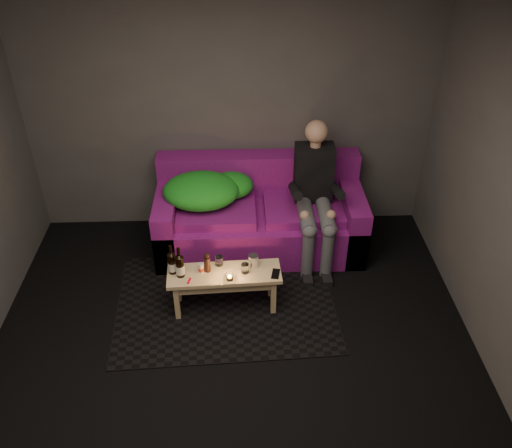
{
  "coord_description": "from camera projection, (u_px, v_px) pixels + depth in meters",
  "views": [
    {
      "loc": [
        0.07,
        -2.68,
        3.41
      ],
      "look_at": [
        0.23,
        1.47,
        0.48
      ],
      "focal_mm": 38.0,
      "sensor_mm": 36.0,
      "label": 1
    }
  ],
  "objects": [
    {
      "name": "steel_cup",
      "position": [
        253.0,
        261.0,
        4.67
      ],
      "size": [
        0.11,
        0.11,
        0.12
      ],
      "primitive_type": "cylinder",
      "rotation": [
        0.0,
        0.0,
        -0.35
      ],
      "color": "silver",
      "rests_on": "coffee_table"
    },
    {
      "name": "person",
      "position": [
        315.0,
        192.0,
        5.12
      ],
      "size": [
        0.37,
        0.84,
        1.35
      ],
      "color": "black",
      "rests_on": "sofa"
    },
    {
      "name": "rug",
      "position": [
        226.0,
        302.0,
        4.9
      ],
      "size": [
        2.01,
        1.51,
        0.01
      ],
      "primitive_type": "cube",
      "rotation": [
        0.0,
        0.0,
        0.05
      ],
      "color": "black",
      "rests_on": "floor"
    },
    {
      "name": "tumbler_front",
      "position": [
        245.0,
        268.0,
        4.61
      ],
      "size": [
        0.09,
        0.09,
        0.09
      ],
      "primitive_type": "cylinder",
      "rotation": [
        0.0,
        0.0,
        -0.42
      ],
      "color": "white",
      "rests_on": "coffee_table"
    },
    {
      "name": "tealight",
      "position": [
        230.0,
        277.0,
        4.54
      ],
      "size": [
        0.06,
        0.06,
        0.05
      ],
      "color": "white",
      "rests_on": "coffee_table"
    },
    {
      "name": "room",
      "position": [
        228.0,
        168.0,
        3.58
      ],
      "size": [
        4.5,
        4.5,
        4.5
      ],
      "color": "silver",
      "rests_on": "ground"
    },
    {
      "name": "tumbler_back",
      "position": [
        219.0,
        261.0,
        4.69
      ],
      "size": [
        0.09,
        0.09,
        0.08
      ],
      "primitive_type": "cylinder",
      "rotation": [
        0.0,
        0.0,
        -0.38
      ],
      "color": "white",
      "rests_on": "coffee_table"
    },
    {
      "name": "sofa",
      "position": [
        259.0,
        217.0,
        5.46
      ],
      "size": [
        2.03,
        0.91,
        0.87
      ],
      "color": "#660E6C",
      "rests_on": "floor"
    },
    {
      "name": "beer_bottle_a",
      "position": [
        172.0,
        263.0,
        4.57
      ],
      "size": [
        0.07,
        0.07,
        0.29
      ],
      "color": "black",
      "rests_on": "coffee_table"
    },
    {
      "name": "coffee_table",
      "position": [
        224.0,
        279.0,
        4.67
      ],
      "size": [
        0.99,
        0.36,
        0.4
      ],
      "rotation": [
        0.0,
        0.0,
        0.05
      ],
      "color": "#E4C486",
      "rests_on": "rug"
    },
    {
      "name": "floor",
      "position": [
        234.0,
        386.0,
        4.15
      ],
      "size": [
        4.5,
        4.5,
        0.0
      ],
      "primitive_type": "plane",
      "color": "black",
      "rests_on": "ground"
    },
    {
      "name": "salt_shaker",
      "position": [
        201.0,
        268.0,
        4.61
      ],
      "size": [
        0.06,
        0.06,
        0.09
      ],
      "primitive_type": "cylinder",
      "rotation": [
        0.0,
        0.0,
        0.41
      ],
      "color": "silver",
      "rests_on": "coffee_table"
    },
    {
      "name": "red_lighter",
      "position": [
        189.0,
        281.0,
        4.53
      ],
      "size": [
        0.04,
        0.07,
        0.01
      ],
      "primitive_type": "cube",
      "rotation": [
        0.0,
        0.0,
        -0.24
      ],
      "color": "red",
      "rests_on": "coffee_table"
    },
    {
      "name": "green_blanket",
      "position": [
        206.0,
        189.0,
        5.24
      ],
      "size": [
        0.89,
        0.61,
        0.3
      ],
      "color": "#1B9528",
      "rests_on": "sofa"
    },
    {
      "name": "pepper_mill",
      "position": [
        207.0,
        264.0,
        4.61
      ],
      "size": [
        0.07,
        0.07,
        0.14
      ],
      "primitive_type": "cylinder",
      "rotation": [
        0.0,
        0.0,
        0.29
      ],
      "color": "black",
      "rests_on": "coffee_table"
    },
    {
      "name": "beer_bottle_b",
      "position": [
        180.0,
        266.0,
        4.53
      ],
      "size": [
        0.07,
        0.07,
        0.29
      ],
      "color": "black",
      "rests_on": "coffee_table"
    },
    {
      "name": "smartphone",
      "position": [
        276.0,
        274.0,
        4.61
      ],
      "size": [
        0.09,
        0.14,
        0.01
      ],
      "primitive_type": "cube",
      "rotation": [
        0.0,
        0.0,
        -0.19
      ],
      "color": "black",
      "rests_on": "coffee_table"
    }
  ]
}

